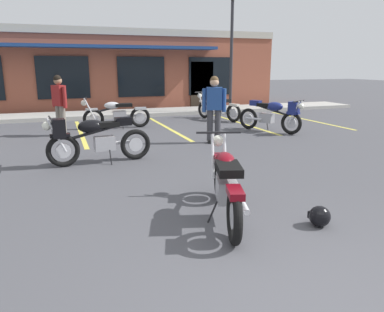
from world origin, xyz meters
The scene contains 13 objects.
ground_plane centered at (0.00, 4.15, 0.00)m, with size 80.00×80.00×0.00m, color #47474C.
sidewalk_kerb centered at (0.00, 12.93, 0.07)m, with size 22.00×1.80×0.14m, color #A8A59E.
brick_storefront_building centered at (0.00, 16.93, 1.74)m, with size 16.10×6.05×3.47m.
painted_stall_lines centered at (0.00, 9.33, 0.00)m, with size 13.37×4.80×0.01m.
motorcycle_foreground_classic centered at (0.06, 2.17, 0.46)m, with size 0.94×2.05×0.98m.
motorcycle_red_sportbike centered at (-1.26, 5.53, 0.53)m, with size 2.11×0.66×0.98m.
motorcycle_black_cruiser centered at (-0.20, 9.80, 0.46)m, with size 2.11×0.66×0.98m.
motorcycle_silver_naked centered at (4.05, 7.56, 0.53)m, with size 1.28×1.90×0.98m.
motorcycle_blue_standard centered at (3.55, 10.43, 0.46)m, with size 1.12×1.99×0.98m.
person_in_black_shirt centered at (1.79, 6.67, 0.95)m, with size 0.60×0.36×1.68m.
person_in_shorts_foreground centered at (-1.84, 9.03, 0.95)m, with size 0.42×0.56×1.68m.
helmet_on_pavement centered at (1.02, 1.52, 0.13)m, with size 0.26×0.26×0.26m.
parking_lot_lamp_post centered at (4.69, 11.71, 2.98)m, with size 0.24×0.76×4.54m.
Camera 1 is at (-1.87, -1.95, 1.92)m, focal length 34.86 mm.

